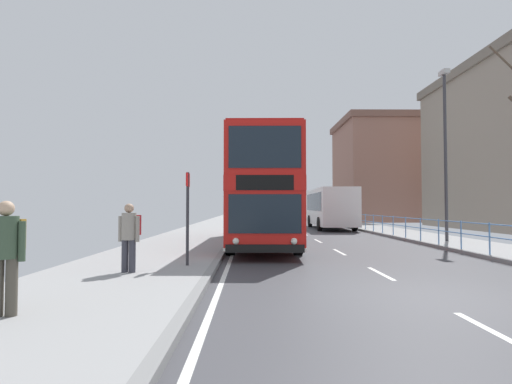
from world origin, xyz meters
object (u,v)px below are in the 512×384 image
Objects in this scene: pedestrian_with_backpack at (7,248)px; pedestrian_companion at (130,232)px; background_bus_far_lane at (330,207)px; double_decker_bus_main at (263,192)px; street_lamp_far_side at (445,142)px; background_building_01 at (400,170)px; bus_stop_sign_near at (188,207)px.

pedestrian_with_backpack reaches higher than pedestrian_companion.
background_bus_far_lane is 26.57m from pedestrian_with_backpack.
double_decker_bus_main is at bearing 70.88° from pedestrian_with_backpack.
double_decker_bus_main is 1.23× the size of background_bus_far_lane.
background_building_01 reaches higher than street_lamp_far_side.
double_decker_bus_main is 6.87× the size of pedestrian_with_backpack.
background_bus_far_lane is 5.59× the size of pedestrian_with_backpack.
background_bus_far_lane is 21.31m from bus_stop_sign_near.
pedestrian_companion is 0.66× the size of bus_stop_sign_near.
double_decker_bus_main is 1.46× the size of street_lamp_far_side.
double_decker_bus_main is 8.61m from street_lamp_far_side.
pedestrian_companion is (-8.90, -20.98, -0.56)m from background_bus_far_lane.
street_lamp_far_side is 0.54× the size of background_building_01.
bus_stop_sign_near is at bearing 69.57° from pedestrian_with_backpack.
double_decker_bus_main reaches higher than background_bus_far_lane.
pedestrian_companion is at bearing -144.28° from street_lamp_far_side.
street_lamp_far_side reaches higher than background_bus_far_lane.
pedestrian_companion is at bearing -118.58° from background_building_01.
street_lamp_far_side is (8.28, 0.51, 2.33)m from double_decker_bus_main.
pedestrian_companion is 42.92m from background_building_01.
background_building_01 is at bearing 62.15° from bus_stop_sign_near.
pedestrian_with_backpack is at bearing -135.25° from street_lamp_far_side.
background_building_01 is at bearing 73.33° from street_lamp_far_side.
pedestrian_with_backpack is (-9.53, -24.80, -0.54)m from background_bus_far_lane.
pedestrian_with_backpack is 1.01× the size of pedestrian_companion.
pedestrian_with_backpack is 0.12× the size of background_building_01.
background_building_01 is at bearing 61.42° from pedestrian_companion.
pedestrian_with_backpack is at bearing -111.03° from background_bus_far_lane.
bus_stop_sign_near is (-2.23, -6.80, -0.63)m from double_decker_bus_main.
bus_stop_sign_near is (-7.70, -19.87, 0.04)m from background_bus_far_lane.
street_lamp_far_side is at bearing 35.72° from pedestrian_companion.
background_bus_far_lane is at bearing 102.60° from street_lamp_far_side.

